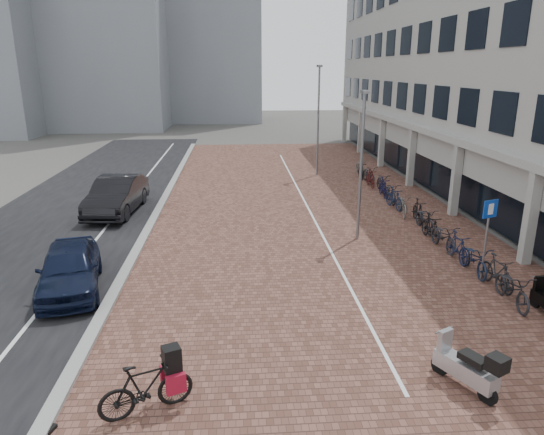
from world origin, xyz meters
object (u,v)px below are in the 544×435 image
Objects in this scene: car_dark at (117,195)px; parking_sign at (488,227)px; car_navy at (69,268)px; hero_bike at (146,387)px; scooter_front at (466,365)px.

parking_sign reaches higher than car_dark.
car_dark reaches higher than car_navy.
car_dark is at bearing -8.06° from hero_bike.
hero_bike is 1.15× the size of scooter_front.
hero_bike is (3.82, -14.66, -0.26)m from car_dark.
scooter_front is at bearing -110.28° from hero_bike.
car_navy is 8.68m from car_dark.
car_dark is at bearing 80.61° from car_navy.
car_dark reaches higher than scooter_front.
parking_sign reaches higher than hero_bike.
scooter_front is at bearing -42.36° from car_navy.
parking_sign is (9.75, 5.71, 1.27)m from hero_bike.
car_navy is at bearing 6.40° from hero_bike.
car_navy is 11.52m from scooter_front.
car_dark is 15.15m from hero_bike.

